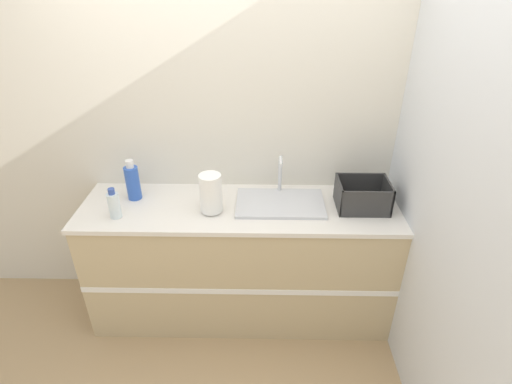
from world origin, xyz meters
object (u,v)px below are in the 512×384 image
at_px(sink, 280,202).
at_px(bottle_clear, 114,205).
at_px(bottle_blue, 133,182).
at_px(paper_towel_roll, 211,193).
at_px(dish_rack, 362,197).

bearing_deg(sink, bottle_clear, -170.62).
xyz_separation_m(bottle_blue, bottle_clear, (-0.05, -0.23, -0.03)).
xyz_separation_m(paper_towel_roll, dish_rack, (0.95, 0.07, -0.06)).
distance_m(paper_towel_roll, bottle_blue, 0.55).
distance_m(dish_rack, bottle_clear, 1.53).
bearing_deg(bottle_clear, sink, 9.38).
relative_size(sink, bottle_clear, 2.86).
relative_size(bottle_blue, bottle_clear, 1.39).
height_order(paper_towel_roll, bottle_blue, bottle_blue).
bearing_deg(paper_towel_roll, sink, 12.40).
relative_size(dish_rack, bottle_blue, 1.16).
bearing_deg(bottle_clear, dish_rack, 5.31).
height_order(dish_rack, bottle_blue, bottle_blue).
bearing_deg(dish_rack, bottle_clear, -174.69).
xyz_separation_m(sink, dish_rack, (0.51, -0.03, 0.05)).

